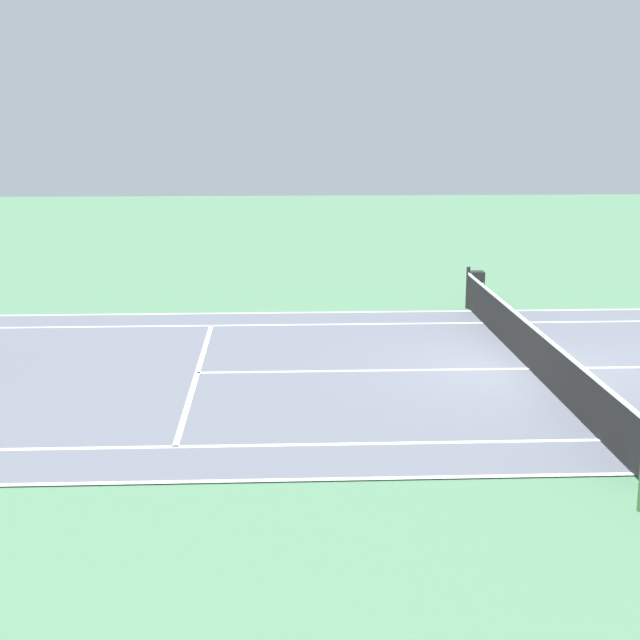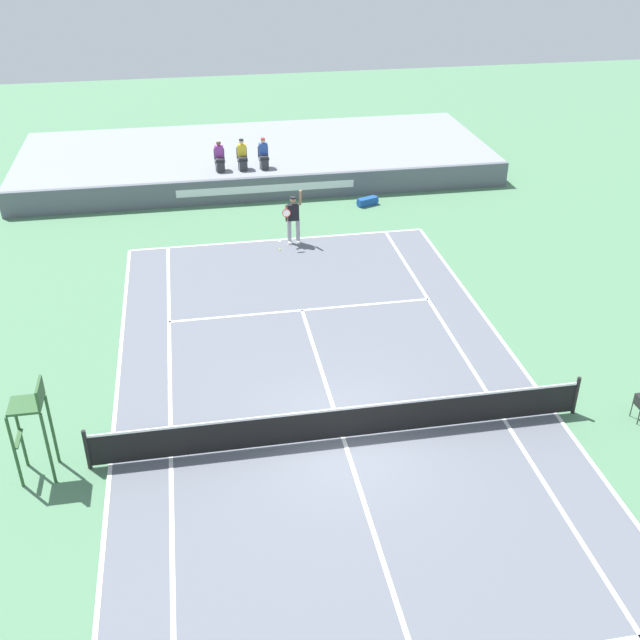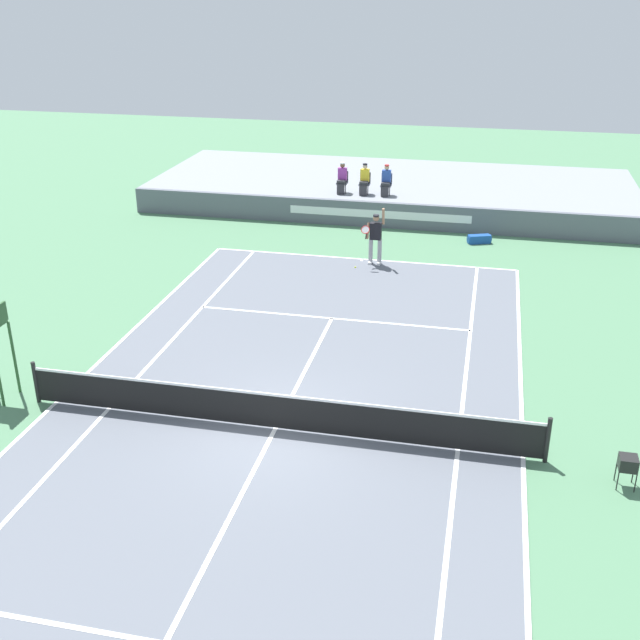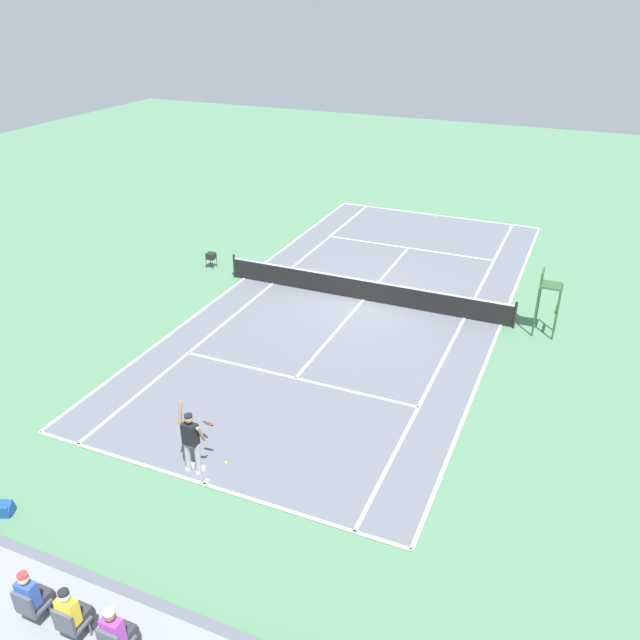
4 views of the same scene
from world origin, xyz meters
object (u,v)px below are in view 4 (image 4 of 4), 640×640
(spectator_seated_0, at_px, (118,633))
(umpire_chair, at_px, (548,295))
(spectator_seated_2, at_px, (33,597))
(ball_hopper, at_px, (211,256))
(spectator_seated_1, at_px, (73,614))
(tennis_player, at_px, (192,441))
(tennis_ball, at_px, (226,463))

(spectator_seated_0, distance_m, umpire_chair, 17.92)
(spectator_seated_2, distance_m, ball_hopper, 19.23)
(spectator_seated_0, distance_m, spectator_seated_2, 1.86)
(spectator_seated_1, relative_size, tennis_player, 0.61)
(spectator_seated_1, height_order, umpire_chair, umpire_chair)
(spectator_seated_0, xyz_separation_m, spectator_seated_1, (0.95, 0.00, 0.00))
(tennis_ball, bearing_deg, umpire_chair, -122.03)
(spectator_seated_0, height_order, tennis_player, spectator_seated_0)
(tennis_player, xyz_separation_m, tennis_ball, (-0.59, -0.58, -0.96))
(umpire_chair, bearing_deg, tennis_player, 57.16)
(spectator_seated_2, xyz_separation_m, umpire_chair, (-7.02, -17.16, -0.10))
(tennis_ball, distance_m, umpire_chair, 13.01)
(spectator_seated_2, height_order, tennis_ball, spectator_seated_2)
(spectator_seated_1, bearing_deg, spectator_seated_0, 180.00)
(spectator_seated_1, bearing_deg, umpire_chair, -109.60)
(tennis_ball, relative_size, umpire_chair, 0.03)
(tennis_ball, bearing_deg, ball_hopper, -56.71)
(tennis_player, distance_m, tennis_ball, 1.27)
(spectator_seated_2, xyz_separation_m, tennis_player, (0.43, -5.62, -0.66))
(tennis_player, relative_size, tennis_ball, 30.63)
(spectator_seated_0, bearing_deg, ball_hopper, -62.42)
(tennis_player, relative_size, umpire_chair, 0.85)
(spectator_seated_0, relative_size, spectator_seated_2, 1.00)
(umpire_chair, relative_size, ball_hopper, 3.49)
(tennis_player, bearing_deg, umpire_chair, -122.84)
(spectator_seated_1, relative_size, tennis_ball, 18.60)
(spectator_seated_0, height_order, spectator_seated_1, same)
(spectator_seated_0, distance_m, tennis_ball, 6.64)
(tennis_player, bearing_deg, ball_hopper, -60.07)
(tennis_ball, height_order, ball_hopper, ball_hopper)
(spectator_seated_1, xyz_separation_m, tennis_ball, (0.74, -6.21, -1.62))
(tennis_player, bearing_deg, tennis_ball, -135.49)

